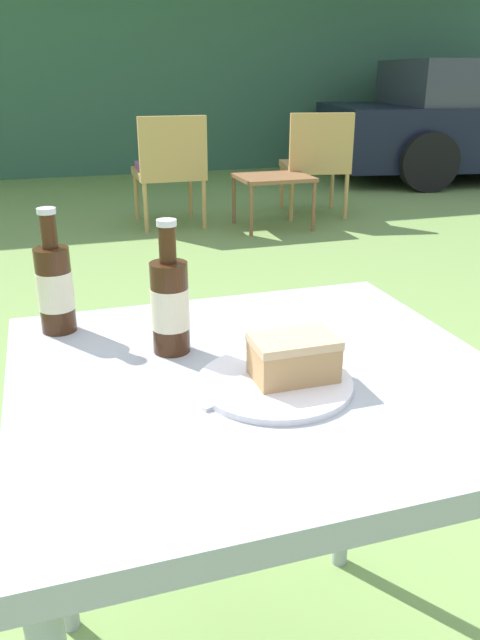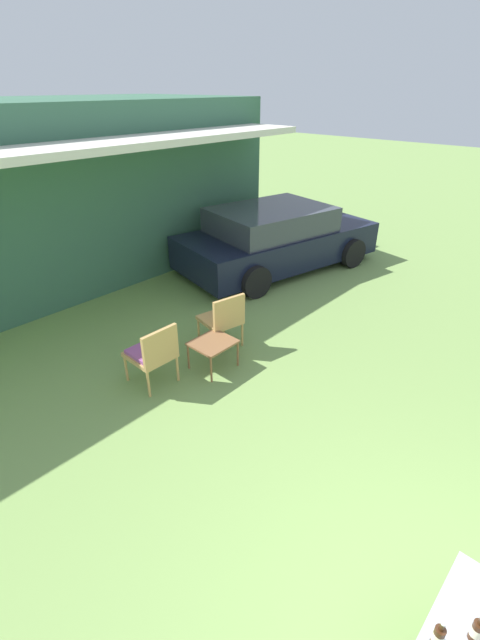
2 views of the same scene
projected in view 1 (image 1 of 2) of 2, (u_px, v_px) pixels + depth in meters
The scene contains 9 objects.
cabin_building at pixel (131, 38), 9.22m from camera, with size 10.11×5.44×3.33m.
wicker_chair_cushioned at pixel (169, 166), 5.05m from camera, with size 0.54×0.56×0.89m.
wicker_chair_plain at pixel (316, 159), 5.39m from camera, with size 0.63×0.65×0.89m.
garden_side_table at pixel (273, 181), 5.04m from camera, with size 0.58×0.51×0.42m.
patio_table at pixel (259, 419), 1.01m from camera, with size 0.76×0.72×0.76m.
cake_on_plate at pixel (285, 369), 0.93m from camera, with size 0.23×0.23×0.08m.
cola_bottle_near at pixel (170, 304), 1.02m from camera, with size 0.06×0.06×0.22m.
cola_bottle_far at pixel (55, 287), 1.11m from camera, with size 0.06×0.06×0.22m.
fork at pixel (254, 390), 0.92m from camera, with size 0.17×0.07×0.01m.
Camera 1 is at (-0.29, -0.83, 1.19)m, focal length 35.00 mm.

